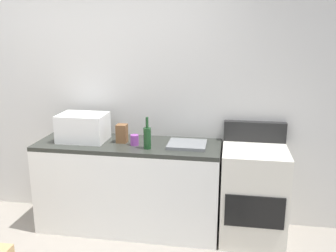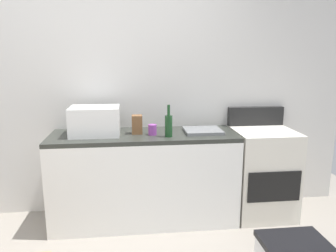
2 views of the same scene
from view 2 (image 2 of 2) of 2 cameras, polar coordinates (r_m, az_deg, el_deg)
The scene contains 8 objects.
wall_back at distance 3.45m, azimuth -9.64°, elevation 6.38°, with size 5.00×0.10×2.60m, color silver.
kitchen_counter at distance 3.30m, azimuth -4.14°, elevation -8.96°, with size 1.80×0.60×0.90m.
stove_oven at distance 3.56m, azimuth 16.07°, elevation -7.56°, with size 0.60×0.61×1.10m.
microwave at distance 3.16m, azimuth -12.65°, elevation 0.88°, with size 0.46×0.34×0.27m, color white.
sink_basin at distance 3.23m, azimuth 6.10°, elevation -0.82°, with size 0.36×0.32×0.03m, color slate.
wine_bottle at distance 3.02m, azimuth 0.11°, elevation 0.16°, with size 0.07×0.07×0.30m.
coffee_mug at distance 3.10m, azimuth -2.74°, elevation -0.65°, with size 0.08×0.08×0.10m, color purple.
knife_block at distance 3.16m, azimuth -5.44°, elevation 0.27°, with size 0.10×0.10×0.18m, color brown.
Camera 2 is at (0.18, -1.87, 1.64)m, focal length 34.86 mm.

